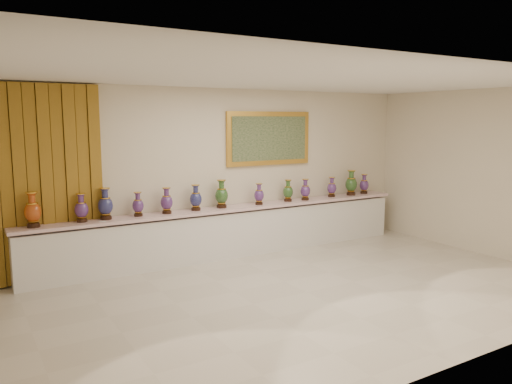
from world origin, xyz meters
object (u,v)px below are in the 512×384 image
at_px(counter, 231,232).
at_px(vase_0, 33,212).
at_px(vase_1, 81,209).
at_px(vase_2, 105,205).

height_order(counter, vase_0, vase_0).
xyz_separation_m(counter, vase_1, (-2.58, -0.00, 0.66)).
bearing_deg(counter, vase_1, -179.97).
height_order(vase_0, vase_2, vase_0).
xyz_separation_m(vase_0, vase_1, (0.69, 0.03, -0.03)).
xyz_separation_m(vase_0, vase_2, (1.05, 0.05, -0.01)).
distance_m(vase_1, vase_2, 0.37).
height_order(vase_1, vase_2, vase_2).
bearing_deg(vase_2, vase_1, -177.45).
relative_size(counter, vase_1, 16.54).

